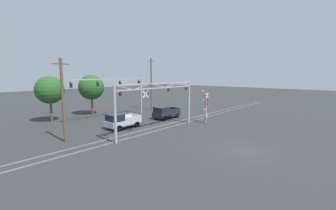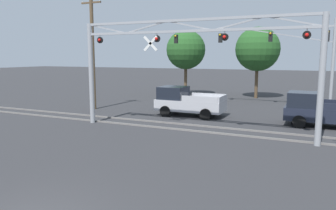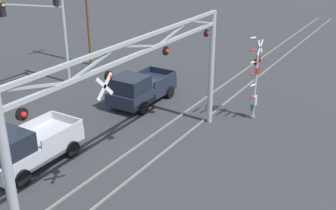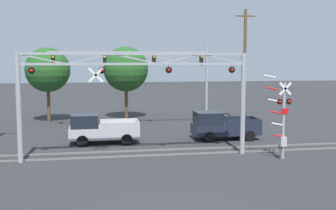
{
  "view_description": "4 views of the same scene",
  "coord_description": "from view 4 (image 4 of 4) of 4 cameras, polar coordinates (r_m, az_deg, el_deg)",
  "views": [
    {
      "loc": [
        -20.26,
        -7.92,
        7.27
      ],
      "look_at": [
        1.2,
        10.74,
        3.31
      ],
      "focal_mm": 24.0,
      "sensor_mm": 36.0,
      "label": 1
    },
    {
      "loc": [
        6.4,
        -5.37,
        4.2
      ],
      "look_at": [
        -0.98,
        10.69,
        1.56
      ],
      "focal_mm": 35.0,
      "sensor_mm": 36.0,
      "label": 2
    },
    {
      "loc": [
        -12.88,
        2.2,
        9.98
      ],
      "look_at": [
        0.82,
        10.5,
        3.24
      ],
      "focal_mm": 45.0,
      "sensor_mm": 36.0,
      "label": 3
    },
    {
      "loc": [
        -2.47,
        -13.06,
        5.71
      ],
      "look_at": [
        1.65,
        9.93,
        3.25
      ],
      "focal_mm": 45.0,
      "sensor_mm": 36.0,
      "label": 4
    }
  ],
  "objects": [
    {
      "name": "rail_track_near",
      "position": [
        25.39,
        -4.35,
        -6.9
      ],
      "size": [
        80.0,
        0.08,
        0.1
      ],
      "primitive_type": "cube",
      "color": "gray",
      "rests_on": "ground_plane"
    },
    {
      "name": "rail_track_far",
      "position": [
        26.79,
        -4.66,
        -6.22
      ],
      "size": [
        80.0,
        0.08,
        0.1
      ],
      "primitive_type": "cube",
      "color": "gray",
      "rests_on": "ground_plane"
    },
    {
      "name": "crossing_gantry",
      "position": [
        24.52,
        -4.38,
        2.27
      ],
      "size": [
        13.4,
        0.31,
        6.18
      ],
      "color": "#9EA0A5",
      "rests_on": "ground_plane"
    },
    {
      "name": "crossing_signal_mast",
      "position": [
        25.16,
        15.22,
        -2.4
      ],
      "size": [
        1.71,
        0.35,
        4.94
      ],
      "color": "#9EA0A5",
      "rests_on": "ground_plane"
    },
    {
      "name": "traffic_signal_span",
      "position": [
        36.14,
        -0.57,
        4.92
      ],
      "size": [
        13.59,
        0.39,
        7.04
      ],
      "color": "#9EA0A5",
      "rests_on": "ground_plane"
    },
    {
      "name": "pickup_truck_lead",
      "position": [
        29.63,
        -9.27,
        -3.26
      ],
      "size": [
        4.78,
        2.35,
        2.04
      ],
      "color": "#B7B7BC",
      "rests_on": "ground_plane"
    },
    {
      "name": "pickup_truck_following",
      "position": [
        30.91,
        7.22,
        -2.84
      ],
      "size": [
        4.79,
        2.35,
        2.04
      ],
      "color": "#1E2333",
      "rests_on": "ground_plane"
    },
    {
      "name": "utility_pole_right",
      "position": [
        39.51,
        10.34,
        5.36
      ],
      "size": [
        1.8,
        0.28,
        10.37
      ],
      "color": "brown",
      "rests_on": "ground_plane"
    },
    {
      "name": "background_tree_beyond_span",
      "position": [
        40.72,
        -15.99,
        4.59
      ],
      "size": [
        4.15,
        4.15,
        6.96
      ],
      "color": "brown",
      "rests_on": "ground_plane"
    },
    {
      "name": "background_tree_far_left_verge",
      "position": [
        41.51,
        -5.72,
        4.85
      ],
      "size": [
        4.39,
        4.39,
        7.1
      ],
      "color": "brown",
      "rests_on": "ground_plane"
    }
  ]
}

